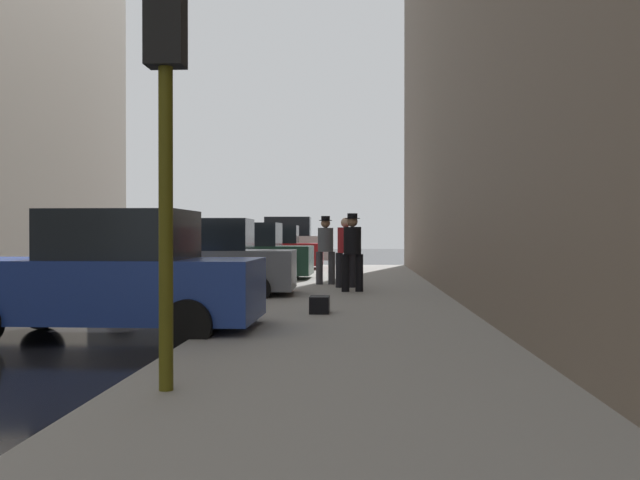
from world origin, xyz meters
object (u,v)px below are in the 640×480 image
at_px(parked_white_van, 285,243).
at_px(traffic_light, 166,78).
at_px(pedestrian_with_beanie, 326,246).
at_px(duffel_bag, 320,305).
at_px(parked_gray_coupe, 200,262).
at_px(parked_dark_green_sedan, 242,255).
at_px(fire_hydrant, 287,276).
at_px(parked_red_hatchback, 269,250).
at_px(parked_blue_sedan, 111,278).
at_px(pedestrian_in_red_jacket, 346,249).
at_px(pedestrian_with_fedora, 352,248).

xyz_separation_m(parked_white_van, traffic_light, (1.85, -27.01, 1.73)).
relative_size(pedestrian_with_beanie, duffel_bag, 4.04).
xyz_separation_m(parked_gray_coupe, parked_dark_green_sedan, (0.00, 5.59, 0.00)).
xyz_separation_m(parked_dark_green_sedan, duffel_bag, (2.81, -9.14, -0.56)).
bearing_deg(pedestrian_with_beanie, fire_hydrant, -108.88).
bearing_deg(parked_dark_green_sedan, parked_gray_coupe, -90.00).
distance_m(parked_red_hatchback, fire_hydrant, 11.09).
distance_m(parked_dark_green_sedan, duffel_bag, 9.57).
bearing_deg(parked_white_van, parked_red_hatchback, -90.00).
bearing_deg(parked_blue_sedan, pedestrian_in_red_jacket, 67.79).
distance_m(parked_red_hatchback, parked_white_van, 5.75).
bearing_deg(parked_gray_coupe, pedestrian_with_beanie, 51.08).
distance_m(traffic_light, duffel_bag, 6.43).
bearing_deg(parked_blue_sedan, parked_red_hatchback, 90.00).
relative_size(fire_hydrant, pedestrian_with_fedora, 0.40).
distance_m(parked_white_van, duffel_bag, 21.35).
bearing_deg(fire_hydrant, parked_white_van, 96.17).
xyz_separation_m(parked_red_hatchback, pedestrian_with_fedora, (3.30, -10.98, 0.29)).
relative_size(parked_blue_sedan, fire_hydrant, 5.99).
bearing_deg(parked_dark_green_sedan, traffic_light, -82.96).
height_order(parked_white_van, traffic_light, traffic_light).
height_order(parked_blue_sedan, parked_red_hatchback, same).
relative_size(parked_gray_coupe, traffic_light, 1.18).
relative_size(traffic_light, duffel_bag, 8.18).
bearing_deg(parked_blue_sedan, duffel_bag, 35.21).
bearing_deg(parked_blue_sedan, parked_gray_coupe, 90.00).
bearing_deg(pedestrian_with_fedora, duffel_bag, -96.40).
distance_m(parked_blue_sedan, pedestrian_in_red_jacket, 8.28).
bearing_deg(fire_hydrant, pedestrian_with_fedora, -1.66).
bearing_deg(parked_blue_sedan, pedestrian_with_beanie, 73.52).
height_order(parked_red_hatchback, pedestrian_with_fedora, pedestrian_with_fedora).
relative_size(parked_white_van, pedestrian_with_beanie, 2.61).
relative_size(pedestrian_in_red_jacket, duffel_bag, 3.89).
bearing_deg(duffel_bag, traffic_light, -99.23).
bearing_deg(pedestrian_with_fedora, pedestrian_in_red_jacket, 97.98).
xyz_separation_m(parked_blue_sedan, pedestrian_with_beanie, (2.58, 8.73, 0.29)).
relative_size(pedestrian_with_fedora, pedestrian_with_beanie, 1.00).
distance_m(parked_gray_coupe, parked_red_hatchback, 11.85).
bearing_deg(parked_gray_coupe, parked_dark_green_sedan, 90.00).
distance_m(parked_red_hatchback, duffel_bag, 15.67).
bearing_deg(parked_gray_coupe, pedestrian_with_fedora, 14.87).
height_order(parked_white_van, pedestrian_in_red_jacket, parked_white_van).
bearing_deg(parked_dark_green_sedan, pedestrian_with_fedora, -54.97).
bearing_deg(traffic_light, fire_hydrant, 90.28).
bearing_deg(traffic_light, parked_dark_green_sedan, 97.04).
relative_size(parked_blue_sedan, traffic_light, 1.17).
height_order(parked_red_hatchback, traffic_light, traffic_light).
height_order(fire_hydrant, traffic_light, traffic_light).
bearing_deg(pedestrian_in_red_jacket, parked_gray_coupe, -145.74).
bearing_deg(pedestrian_in_red_jacket, parked_red_hatchback, 107.83).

